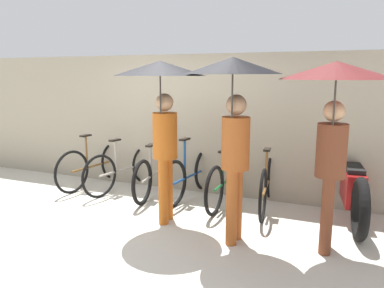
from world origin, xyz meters
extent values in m
plane|color=beige|center=(0.00, 0.00, 0.00)|extent=(30.00, 30.00, 0.00)
cube|color=gray|center=(0.00, 1.99, 1.14)|extent=(12.21, 0.12, 2.28)
torus|color=black|center=(-1.45, 2.10, 0.36)|extent=(0.15, 0.72, 0.72)
torus|color=black|center=(-1.60, 1.07, 0.36)|extent=(0.15, 0.72, 0.72)
cylinder|color=brown|center=(-1.53, 1.58, 0.36)|extent=(0.19, 1.04, 0.04)
cylinder|color=brown|center=(-1.55, 1.40, 0.64)|extent=(0.04, 0.04, 0.55)
cube|color=black|center=(-1.55, 1.40, 0.93)|extent=(0.12, 0.21, 0.03)
cylinder|color=brown|center=(-1.45, 2.10, 0.66)|extent=(0.04, 0.04, 0.60)
cylinder|color=brown|center=(-1.45, 2.10, 0.96)|extent=(0.44, 0.09, 0.03)
torus|color=black|center=(-0.79, 2.11, 0.35)|extent=(0.21, 0.69, 0.70)
torus|color=black|center=(-1.05, 1.05, 0.35)|extent=(0.21, 0.69, 0.70)
cylinder|color=#A59E93|center=(-0.92, 1.58, 0.35)|extent=(0.29, 1.07, 0.04)
cylinder|color=#A59E93|center=(-0.96, 1.40, 0.61)|extent=(0.04, 0.04, 0.52)
cube|color=black|center=(-0.96, 1.40, 0.89)|extent=(0.13, 0.22, 0.03)
cylinder|color=#A59E93|center=(-0.79, 2.11, 0.71)|extent=(0.04, 0.04, 0.73)
cylinder|color=#A59E93|center=(-0.79, 2.11, 1.08)|extent=(0.43, 0.13, 0.03)
torus|color=black|center=(-0.36, 2.07, 0.35)|extent=(0.13, 0.70, 0.70)
torus|color=black|center=(-0.25, 1.03, 0.35)|extent=(0.13, 0.70, 0.70)
cylinder|color=#A59E93|center=(-0.31, 1.55, 0.35)|extent=(0.15, 1.05, 0.04)
cylinder|color=#A59E93|center=(-0.29, 1.37, 0.59)|extent=(0.04, 0.04, 0.49)
cube|color=black|center=(-0.29, 1.37, 0.86)|extent=(0.11, 0.21, 0.03)
cylinder|color=#A59E93|center=(-0.36, 2.07, 0.65)|extent=(0.04, 0.04, 0.60)
cylinder|color=#A59E93|center=(-0.36, 2.07, 0.95)|extent=(0.44, 0.07, 0.03)
torus|color=black|center=(0.37, 2.10, 0.36)|extent=(0.14, 0.72, 0.72)
torus|color=black|center=(0.24, 1.08, 0.36)|extent=(0.14, 0.72, 0.72)
cylinder|color=#19478C|center=(0.31, 1.59, 0.36)|extent=(0.16, 1.02, 0.04)
cylinder|color=#19478C|center=(0.28, 1.41, 0.66)|extent=(0.04, 0.04, 0.61)
cube|color=black|center=(0.28, 1.41, 0.98)|extent=(0.11, 0.21, 0.03)
cylinder|color=#19478C|center=(0.37, 2.10, 0.66)|extent=(0.04, 0.04, 0.59)
cylinder|color=#19478C|center=(0.37, 2.10, 0.96)|extent=(0.44, 0.08, 0.03)
torus|color=black|center=(0.93, 2.07, 0.36)|extent=(0.07, 0.71, 0.71)
torus|color=black|center=(0.90, 1.02, 0.36)|extent=(0.07, 0.71, 0.71)
cylinder|color=#19662D|center=(0.92, 1.55, 0.36)|extent=(0.06, 1.05, 0.04)
cylinder|color=#19662D|center=(0.91, 1.36, 0.60)|extent=(0.04, 0.04, 0.48)
cube|color=black|center=(0.91, 1.36, 0.86)|extent=(0.09, 0.20, 0.03)
cylinder|color=#19662D|center=(0.93, 2.07, 0.71)|extent=(0.04, 0.04, 0.71)
cylinder|color=#19662D|center=(0.93, 2.07, 1.06)|extent=(0.44, 0.04, 0.03)
torus|color=black|center=(1.48, 2.11, 0.37)|extent=(0.11, 0.73, 0.73)
torus|color=black|center=(1.58, 1.04, 0.37)|extent=(0.11, 0.73, 0.73)
cylinder|color=brown|center=(1.53, 1.57, 0.37)|extent=(0.14, 1.07, 0.04)
cylinder|color=brown|center=(1.55, 1.38, 0.64)|extent=(0.04, 0.04, 0.54)
cube|color=black|center=(1.55, 1.38, 0.93)|extent=(0.11, 0.21, 0.03)
cylinder|color=brown|center=(1.48, 2.11, 0.72)|extent=(0.04, 0.04, 0.71)
cylinder|color=brown|center=(1.48, 2.11, 1.08)|extent=(0.44, 0.07, 0.03)
cylinder|color=#B25619|center=(0.36, 0.65, 0.44)|extent=(0.13, 0.13, 0.87)
cylinder|color=#B25619|center=(0.38, 0.48, 0.44)|extent=(0.13, 0.13, 0.87)
cylinder|color=#B25619|center=(0.37, 0.56, 1.17)|extent=(0.32, 0.32, 0.59)
sphere|color=tan|center=(0.37, 0.56, 1.60)|extent=(0.23, 0.23, 0.23)
cylinder|color=#332D28|center=(0.39, 0.43, 1.57)|extent=(0.02, 0.02, 0.73)
cone|color=black|center=(0.39, 0.43, 2.03)|extent=(1.14, 1.14, 0.18)
cylinder|color=#9E4C1E|center=(1.40, 0.40, 0.44)|extent=(0.13, 0.13, 0.88)
cylinder|color=#9E4C1E|center=(1.38, 0.22, 0.44)|extent=(0.13, 0.13, 0.88)
cylinder|color=#9E4C1E|center=(1.39, 0.31, 1.18)|extent=(0.32, 0.32, 0.60)
sphere|color=tan|center=(1.39, 0.31, 1.62)|extent=(0.23, 0.23, 0.23)
cylinder|color=#332D28|center=(1.38, 0.17, 1.59)|extent=(0.02, 0.02, 0.74)
cone|color=black|center=(1.38, 0.17, 2.04)|extent=(1.05, 1.05, 0.18)
cylinder|color=brown|center=(2.41, 0.56, 0.43)|extent=(0.13, 0.13, 0.86)
cylinder|color=brown|center=(2.41, 0.38, 0.43)|extent=(0.13, 0.13, 0.86)
cylinder|color=brown|center=(2.41, 0.47, 1.15)|extent=(0.32, 0.32, 0.58)
sphere|color=tan|center=(2.41, 0.47, 1.57)|extent=(0.22, 0.22, 0.22)
cylinder|color=#332D28|center=(2.41, 0.33, 1.54)|extent=(0.02, 0.02, 0.72)
cone|color=#591919|center=(2.41, 0.33, 1.99)|extent=(1.14, 1.14, 0.18)
torus|color=black|center=(2.60, 2.29, 0.38)|extent=(0.21, 0.77, 0.76)
torus|color=black|center=(2.76, 0.93, 0.38)|extent=(0.21, 0.77, 0.76)
cube|color=maroon|center=(2.68, 1.61, 0.46)|extent=(0.33, 0.78, 0.44)
cube|color=black|center=(2.68, 1.61, 0.71)|extent=(0.28, 0.55, 0.06)
cylinder|color=#B2B2B7|center=(2.60, 2.29, 0.93)|extent=(0.58, 0.10, 0.03)
camera|label=1|loc=(2.51, -3.73, 1.95)|focal=35.00mm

